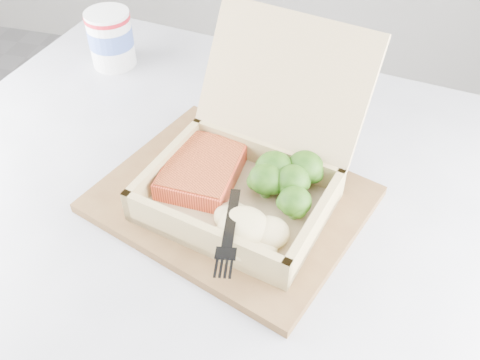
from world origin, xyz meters
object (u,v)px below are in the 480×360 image
(serving_tray, at_px, (231,199))
(takeout_container, at_px, (253,159))
(paper_cup, at_px, (111,37))
(cafe_table, at_px, (197,313))

(serving_tray, xyz_separation_m, takeout_container, (0.02, 0.02, 0.05))
(takeout_container, relative_size, paper_cup, 3.15)
(serving_tray, relative_size, takeout_container, 1.06)
(takeout_container, height_order, paper_cup, takeout_container)
(cafe_table, height_order, paper_cup, paper_cup)
(cafe_table, bearing_deg, takeout_container, 50.51)
(serving_tray, relative_size, paper_cup, 3.33)
(cafe_table, height_order, takeout_container, takeout_container)
(paper_cup, bearing_deg, takeout_container, -38.73)
(serving_tray, height_order, takeout_container, takeout_container)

